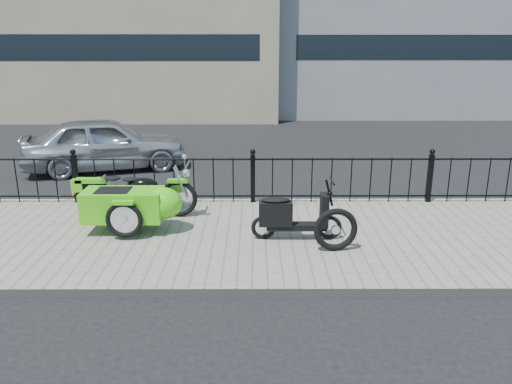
{
  "coord_description": "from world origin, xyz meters",
  "views": [
    {
      "loc": [
        0.03,
        -8.21,
        3.16
      ],
      "look_at": [
        0.06,
        -0.1,
        0.74
      ],
      "focal_mm": 35.0,
      "sensor_mm": 36.0,
      "label": 1
    }
  ],
  "objects_px": {
    "spare_tire": "(336,230)",
    "sedan_car": "(105,144)",
    "scooter": "(290,216)",
    "motorcycle_sidecar": "(136,202)"
  },
  "relations": [
    {
      "from": "spare_tire",
      "to": "motorcycle_sidecar",
      "type": "bearing_deg",
      "value": 163.41
    },
    {
      "from": "scooter",
      "to": "sedan_car",
      "type": "distance_m",
      "value": 6.76
    },
    {
      "from": "scooter",
      "to": "spare_tire",
      "type": "distance_m",
      "value": 0.81
    },
    {
      "from": "scooter",
      "to": "sedan_car",
      "type": "bearing_deg",
      "value": 130.76
    },
    {
      "from": "sedan_car",
      "to": "scooter",
      "type": "bearing_deg",
      "value": -157.05
    },
    {
      "from": "motorcycle_sidecar",
      "to": "spare_tire",
      "type": "xyz_separation_m",
      "value": [
        3.23,
        -0.96,
        -0.14
      ]
    },
    {
      "from": "scooter",
      "to": "spare_tire",
      "type": "xyz_separation_m",
      "value": [
        0.65,
        -0.48,
        -0.05
      ]
    },
    {
      "from": "scooter",
      "to": "spare_tire",
      "type": "bearing_deg",
      "value": -36.27
    },
    {
      "from": "spare_tire",
      "to": "sedan_car",
      "type": "bearing_deg",
      "value": 132.14
    },
    {
      "from": "sedan_car",
      "to": "motorcycle_sidecar",
      "type": "bearing_deg",
      "value": -176.23
    }
  ]
}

